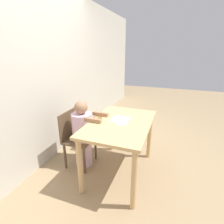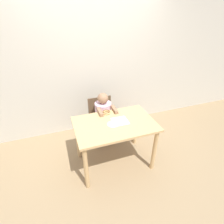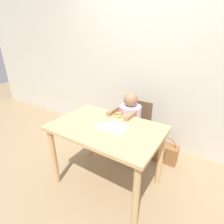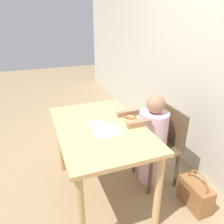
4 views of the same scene
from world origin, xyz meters
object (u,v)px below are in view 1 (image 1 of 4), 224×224
(chair, at_px, (76,137))
(donut, at_px, (98,118))
(child_figure, at_px, (83,135))
(handbag, at_px, (86,139))

(chair, height_order, donut, chair)
(chair, bearing_deg, child_figure, -90.00)
(chair, relative_size, child_figure, 0.83)
(chair, height_order, child_figure, child_figure)
(chair, bearing_deg, donut, -93.92)
(child_figure, height_order, donut, child_figure)
(chair, xyz_separation_m, handbag, (0.46, 0.11, -0.29))
(chair, relative_size, handbag, 2.10)
(child_figure, xyz_separation_m, donut, (-0.02, -0.25, 0.29))
(chair, xyz_separation_m, donut, (-0.02, -0.36, 0.35))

